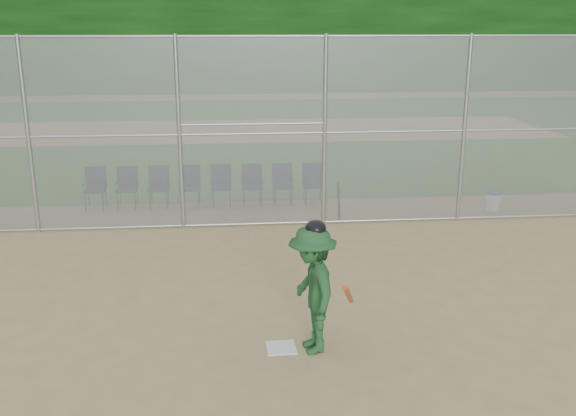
{
  "coord_description": "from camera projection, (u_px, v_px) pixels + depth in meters",
  "views": [
    {
      "loc": [
        -0.99,
        -8.16,
        4.17
      ],
      "look_at": [
        0.0,
        2.5,
        1.1
      ],
      "focal_mm": 40.0,
      "sensor_mm": 36.0,
      "label": 1
    }
  ],
  "objects": [
    {
      "name": "water_cooler",
      "position": [
        493.0,
        201.0,
        14.95
      ],
      "size": [
        0.34,
        0.34,
        0.43
      ],
      "color": "white",
      "rests_on": "ground"
    },
    {
      "name": "chair_1",
      "position": [
        127.0,
        188.0,
        15.0
      ],
      "size": [
        0.54,
        0.52,
        0.96
      ],
      "primitive_type": null,
      "color": "#0F1538",
      "rests_on": "ground"
    },
    {
      "name": "chair_0",
      "position": [
        95.0,
        189.0,
        14.94
      ],
      "size": [
        0.54,
        0.52,
        0.96
      ],
      "primitive_type": null,
      "color": "#0F1538",
      "rests_on": "ground"
    },
    {
      "name": "chair_6",
      "position": [
        283.0,
        185.0,
        15.33
      ],
      "size": [
        0.54,
        0.52,
        0.96
      ],
      "primitive_type": null,
      "color": "#0F1538",
      "rests_on": "ground"
    },
    {
      "name": "chair_2",
      "position": [
        159.0,
        188.0,
        15.07
      ],
      "size": [
        0.54,
        0.52,
        0.96
      ],
      "primitive_type": null,
      "color": "#0F1538",
      "rests_on": "ground"
    },
    {
      "name": "chair_7",
      "position": [
        313.0,
        184.0,
        15.39
      ],
      "size": [
        0.54,
        0.52,
        0.96
      ],
      "primitive_type": null,
      "color": "#0F1538",
      "rests_on": "ground"
    },
    {
      "name": "grass_strip",
      "position": [
        253.0,
        130.0,
        26.28
      ],
      "size": [
        100.0,
        100.0,
        0.0
      ],
      "primitive_type": "plane",
      "color": "#26601C",
      "rests_on": "ground"
    },
    {
      "name": "ground",
      "position": [
        304.0,
        331.0,
        9.05
      ],
      "size": [
        100.0,
        100.0,
        0.0
      ],
      "primitive_type": "plane",
      "color": "tan",
      "rests_on": "ground"
    },
    {
      "name": "dirt_patch_far",
      "position": [
        253.0,
        130.0,
        26.28
      ],
      "size": [
        24.0,
        24.0,
        0.0
      ],
      "primitive_type": "plane",
      "color": "tan",
      "rests_on": "ground"
    },
    {
      "name": "spare_bats",
      "position": [
        332.0,
        200.0,
        14.22
      ],
      "size": [
        0.36,
        0.32,
        0.83
      ],
      "color": "#D84C14",
      "rests_on": "ground"
    },
    {
      "name": "backstop_fence",
      "position": [
        277.0,
        130.0,
        13.26
      ],
      "size": [
        16.09,
        0.09,
        4.0
      ],
      "color": "gray",
      "rests_on": "ground"
    },
    {
      "name": "chair_5",
      "position": [
        252.0,
        185.0,
        15.26
      ],
      "size": [
        0.54,
        0.52,
        0.96
      ],
      "primitive_type": null,
      "color": "#0F1538",
      "rests_on": "ground"
    },
    {
      "name": "chair_3",
      "position": [
        190.0,
        187.0,
        15.13
      ],
      "size": [
        0.54,
        0.52,
        0.96
      ],
      "primitive_type": null,
      "color": "#0F1538",
      "rests_on": "ground"
    },
    {
      "name": "home_plate",
      "position": [
        281.0,
        348.0,
        8.57
      ],
      "size": [
        0.4,
        0.4,
        0.02
      ],
      "primitive_type": "cube",
      "rotation": [
        0.0,
        0.0,
        0.03
      ],
      "color": "silver",
      "rests_on": "ground"
    },
    {
      "name": "chair_4",
      "position": [
        221.0,
        186.0,
        15.2
      ],
      "size": [
        0.54,
        0.52,
        0.96
      ],
      "primitive_type": null,
      "color": "#0F1538",
      "rests_on": "ground"
    },
    {
      "name": "batter_at_plate",
      "position": [
        312.0,
        289.0,
        8.31
      ],
      "size": [
        0.93,
        1.36,
        1.8
      ],
      "color": "#1E4D26",
      "rests_on": "ground"
    }
  ]
}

